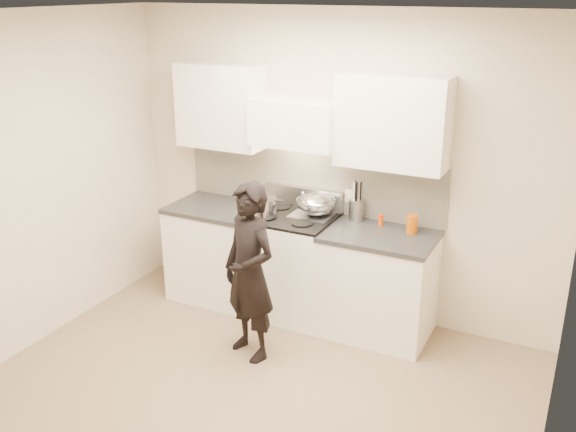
{
  "coord_description": "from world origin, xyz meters",
  "views": [
    {
      "loc": [
        2.03,
        -3.34,
        2.87
      ],
      "look_at": [
        -0.14,
        1.05,
        1.09
      ],
      "focal_mm": 40.0,
      "sensor_mm": 36.0,
      "label": 1
    }
  ],
  "objects": [
    {
      "name": "oil_glass",
      "position": [
        0.76,
        1.55,
        1.0
      ],
      "size": [
        0.09,
        0.09,
        0.16
      ],
      "color": "#B34D05",
      "rests_on": "counter_right"
    },
    {
      "name": "stove",
      "position": [
        -0.3,
        1.42,
        0.47
      ],
      "size": [
        0.76,
        0.65,
        0.96
      ],
      "color": "white",
      "rests_on": "ground"
    },
    {
      "name": "ground_plane",
      "position": [
        0.0,
        0.0,
        0.0
      ],
      "size": [
        4.0,
        4.0,
        0.0
      ],
      "primitive_type": "plane",
      "color": "#7F664D"
    },
    {
      "name": "stock_pot",
      "position": [
        -0.5,
        1.28,
        1.04
      ],
      "size": [
        0.34,
        0.31,
        0.16
      ],
      "color": "#B3B2BA",
      "rests_on": "stove"
    },
    {
      "name": "counter_left",
      "position": [
        -1.08,
        1.43,
        0.46
      ],
      "size": [
        0.82,
        0.67,
        0.92
      ],
      "color": "white",
      "rests_on": "ground"
    },
    {
      "name": "counter_right",
      "position": [
        0.53,
        1.43,
        0.46
      ],
      "size": [
        0.92,
        0.67,
        0.92
      ],
      "color": "white",
      "rests_on": "ground"
    },
    {
      "name": "wok",
      "position": [
        -0.1,
        1.52,
        1.05
      ],
      "size": [
        0.34,
        0.42,
        0.28
      ],
      "color": "#B3B2BA",
      "rests_on": "stove"
    },
    {
      "name": "utensil_crock",
      "position": [
        0.23,
        1.65,
        1.03
      ],
      "size": [
        0.13,
        0.13,
        0.35
      ],
      "color": "#A2A2A2",
      "rests_on": "counter_right"
    },
    {
      "name": "spice_jar",
      "position": [
        0.47,
        1.61,
        0.97
      ],
      "size": [
        0.04,
        0.04,
        0.1
      ],
      "color": "#CD4504",
      "rests_on": "counter_right"
    },
    {
      "name": "person",
      "position": [
        -0.27,
        0.64,
        0.73
      ],
      "size": [
        0.63,
        0.53,
        1.46
      ],
      "primitive_type": "imported",
      "rotation": [
        0.0,
        0.0,
        -0.4
      ],
      "color": "black",
      "rests_on": "ground"
    },
    {
      "name": "room_shell",
      "position": [
        -0.06,
        0.37,
        1.6
      ],
      "size": [
        4.04,
        3.54,
        2.7
      ],
      "color": "beige",
      "rests_on": "ground"
    }
  ]
}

